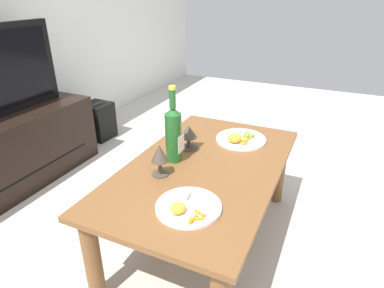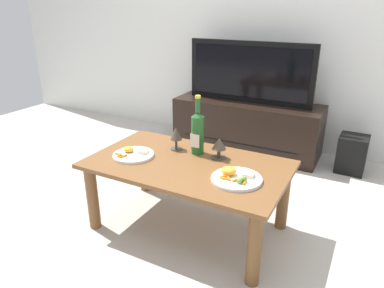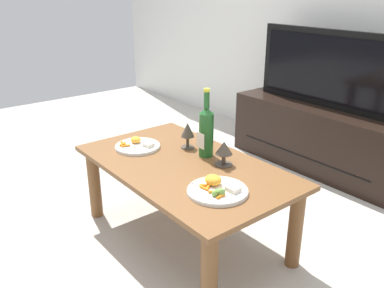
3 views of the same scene
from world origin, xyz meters
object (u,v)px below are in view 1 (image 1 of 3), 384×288
dinner_plate_left (188,206)px  dinner_plate_right (240,138)px  wine_bottle (173,132)px  dining_table (205,179)px  goblet_left (160,155)px  floor_speaker (98,121)px  goblet_right (189,133)px

dinner_plate_left → dinner_plate_right: dinner_plate_right is taller
wine_bottle → dining_table: bearing=-84.7°
dinner_plate_right → goblet_left: bearing=156.1°
wine_bottle → floor_speaker: bearing=55.0°
dining_table → floor_speaker: (0.81, 1.32, -0.21)m
goblet_left → dinner_plate_left: 0.29m
goblet_right → dinner_plate_left: goblet_right is taller
dining_table → dinner_plate_right: (0.33, -0.07, 0.09)m
dining_table → dinner_plate_left: 0.35m
dinner_plate_right → wine_bottle: bearing=146.7°
floor_speaker → goblet_right: 1.41m
dining_table → wine_bottle: 0.27m
goblet_left → wine_bottle: bearing=3.2°
goblet_left → dinner_plate_left: (-0.17, -0.22, -0.09)m
dining_table → goblet_left: size_ratio=7.87×
goblet_left → goblet_right: 0.29m
goblet_left → dinner_plate_right: 0.54m
wine_bottle → dinner_plate_right: (0.34, -0.22, -0.13)m
dining_table → goblet_left: 0.28m
dining_table → goblet_left: goblet_left is taller
dining_table → wine_bottle: wine_bottle is taller
floor_speaker → wine_bottle: wine_bottle is taller
wine_bottle → goblet_right: bearing=-3.2°
floor_speaker → dinner_plate_right: (-0.48, -1.39, 0.30)m
goblet_right → dinner_plate_right: goblet_right is taller
wine_bottle → goblet_left: (-0.15, -0.01, -0.05)m
dinner_plate_left → goblet_right: bearing=24.8°
dining_table → floor_speaker: 1.56m
wine_bottle → dinner_plate_right: 0.43m
wine_bottle → dinner_plate_left: wine_bottle is taller
dining_table → dinner_plate_right: size_ratio=4.28×
goblet_right → dining_table: bearing=-132.3°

